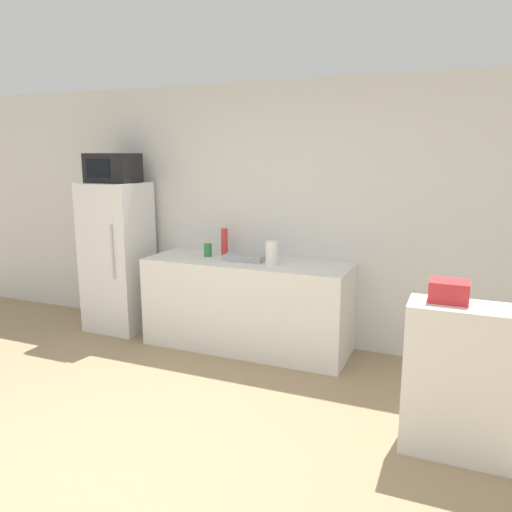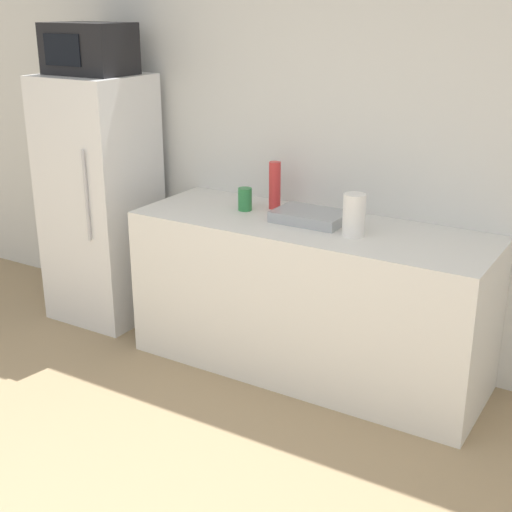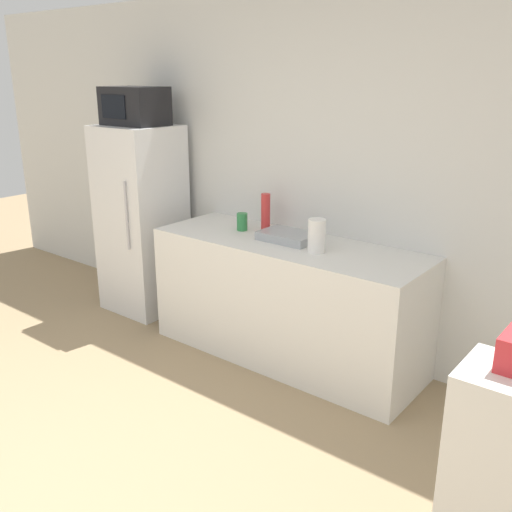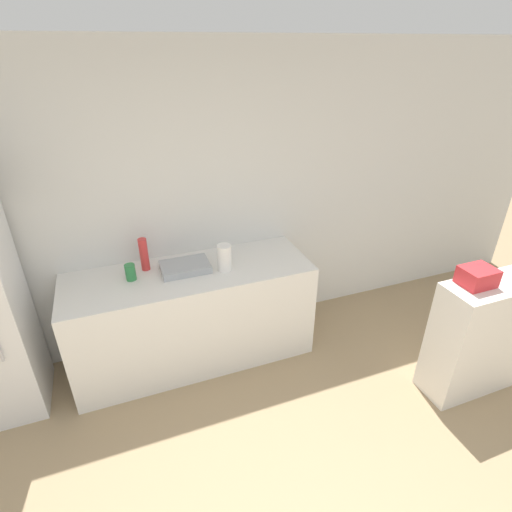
# 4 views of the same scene
# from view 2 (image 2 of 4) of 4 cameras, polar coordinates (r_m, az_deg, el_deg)

# --- Properties ---
(wall_back) EXTENTS (8.00, 0.06, 2.60)m
(wall_back) POSITION_cam_2_polar(r_m,az_deg,el_deg) (4.14, 6.93, 9.40)
(wall_back) COLOR silver
(wall_back) RESTS_ON ground_plane
(refrigerator) EXTENTS (0.62, 0.59, 1.60)m
(refrigerator) POSITION_cam_2_polar(r_m,az_deg,el_deg) (4.78, -12.31, 4.38)
(refrigerator) COLOR silver
(refrigerator) RESTS_ON ground_plane
(microwave) EXTENTS (0.52, 0.35, 0.31)m
(microwave) POSITION_cam_2_polar(r_m,az_deg,el_deg) (4.63, -13.22, 15.85)
(microwave) COLOR black
(microwave) RESTS_ON refrigerator
(counter) EXTENTS (2.02, 0.69, 0.88)m
(counter) POSITION_cam_2_polar(r_m,az_deg,el_deg) (4.06, 4.23, -3.39)
(counter) COLOR silver
(counter) RESTS_ON ground_plane
(sink_basin) EXTENTS (0.39, 0.27, 0.06)m
(sink_basin) POSITION_cam_2_polar(r_m,az_deg,el_deg) (3.94, 4.35, 3.18)
(sink_basin) COLOR #9EA3A8
(sink_basin) RESTS_ON counter
(bottle_tall) EXTENTS (0.07, 0.07, 0.28)m
(bottle_tall) POSITION_cam_2_polar(r_m,az_deg,el_deg) (4.16, 1.51, 5.67)
(bottle_tall) COLOR red
(bottle_tall) RESTS_ON counter
(bottle_short) EXTENTS (0.08, 0.08, 0.13)m
(bottle_short) POSITION_cam_2_polar(r_m,az_deg,el_deg) (4.14, -0.89, 4.57)
(bottle_short) COLOR #2D7F42
(bottle_short) RESTS_ON counter
(paper_towel_roll) EXTENTS (0.12, 0.12, 0.22)m
(paper_towel_roll) POSITION_cam_2_polar(r_m,az_deg,el_deg) (3.70, 7.85, 3.26)
(paper_towel_roll) COLOR white
(paper_towel_roll) RESTS_ON counter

